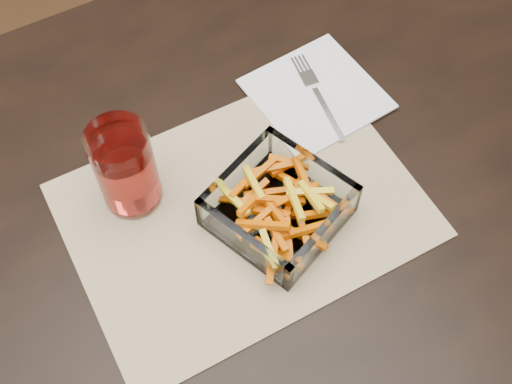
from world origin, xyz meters
TOP-DOWN VIEW (x-y plane):
  - dining_table at (0.00, 0.00)m, footprint 1.60×0.90m
  - placemat at (-0.02, -0.02)m, footprint 0.45×0.34m
  - glass_bowl at (0.02, -0.05)m, footprint 0.19×0.19m
  - tumbler at (-0.13, 0.07)m, footprint 0.08×0.08m
  - napkin at (0.17, 0.10)m, footprint 0.18×0.18m
  - fork at (0.17, 0.10)m, footprint 0.04×0.17m

SIDE VIEW (x-z plane):
  - dining_table at x=0.00m, z-range 0.29..1.04m
  - placemat at x=-0.02m, z-range 0.75..0.75m
  - napkin at x=0.17m, z-range 0.75..0.76m
  - fork at x=0.17m, z-range 0.76..0.76m
  - glass_bowl at x=0.02m, z-range 0.75..0.81m
  - tumbler at x=-0.13m, z-range 0.75..0.88m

